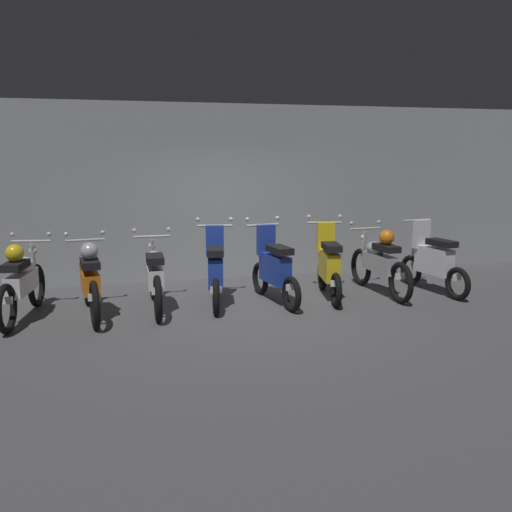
{
  "coord_description": "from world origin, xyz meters",
  "views": [
    {
      "loc": [
        -1.94,
        -7.75,
        2.26
      ],
      "look_at": [
        0.15,
        0.3,
        0.75
      ],
      "focal_mm": 39.25,
      "sensor_mm": 36.0,
      "label": 1
    }
  ],
  "objects_px": {
    "motorbike_slot_0": "(22,282)",
    "motorbike_slot_1": "(90,280)",
    "motorbike_slot_6": "(380,262)",
    "motorbike_slot_4": "(274,269)",
    "motorbike_slot_3": "(215,270)",
    "motorbike_slot_2": "(155,276)",
    "motorbike_slot_7": "(432,261)",
    "motorbike_slot_5": "(329,265)"
  },
  "relations": [
    {
      "from": "motorbike_slot_6",
      "to": "motorbike_slot_4",
      "type": "bearing_deg",
      "value": -177.51
    },
    {
      "from": "motorbike_slot_1",
      "to": "motorbike_slot_6",
      "type": "distance_m",
      "value": 4.56
    },
    {
      "from": "motorbike_slot_0",
      "to": "motorbike_slot_4",
      "type": "xyz_separation_m",
      "value": [
        3.63,
        -0.01,
        -0.0
      ]
    },
    {
      "from": "motorbike_slot_0",
      "to": "motorbike_slot_5",
      "type": "relative_size",
      "value": 1.16
    },
    {
      "from": "motorbike_slot_1",
      "to": "motorbike_slot_7",
      "type": "distance_m",
      "value": 5.46
    },
    {
      "from": "motorbike_slot_4",
      "to": "motorbike_slot_6",
      "type": "xyz_separation_m",
      "value": [
        1.83,
        0.08,
        0.0
      ]
    },
    {
      "from": "motorbike_slot_2",
      "to": "motorbike_slot_4",
      "type": "xyz_separation_m",
      "value": [
        1.81,
        -0.06,
        0.04
      ]
    },
    {
      "from": "motorbike_slot_0",
      "to": "motorbike_slot_1",
      "type": "height_order",
      "value": "same"
    },
    {
      "from": "motorbike_slot_0",
      "to": "motorbike_slot_6",
      "type": "relative_size",
      "value": 0.99
    },
    {
      "from": "motorbike_slot_7",
      "to": "motorbike_slot_3",
      "type": "bearing_deg",
      "value": 177.94
    },
    {
      "from": "motorbike_slot_3",
      "to": "motorbike_slot_6",
      "type": "relative_size",
      "value": 0.86
    },
    {
      "from": "motorbike_slot_2",
      "to": "motorbike_slot_4",
      "type": "relative_size",
      "value": 1.16
    },
    {
      "from": "motorbike_slot_0",
      "to": "motorbike_slot_1",
      "type": "distance_m",
      "value": 0.91
    },
    {
      "from": "motorbike_slot_1",
      "to": "motorbike_slot_3",
      "type": "distance_m",
      "value": 1.84
    },
    {
      "from": "motorbike_slot_0",
      "to": "motorbike_slot_3",
      "type": "bearing_deg",
      "value": 2.04
    },
    {
      "from": "motorbike_slot_3",
      "to": "motorbike_slot_4",
      "type": "relative_size",
      "value": 1.0
    },
    {
      "from": "motorbike_slot_0",
      "to": "motorbike_slot_7",
      "type": "xyz_separation_m",
      "value": [
        6.37,
        -0.03,
        -0.0
      ]
    },
    {
      "from": "motorbike_slot_1",
      "to": "motorbike_slot_7",
      "type": "bearing_deg",
      "value": 0.71
    },
    {
      "from": "motorbike_slot_1",
      "to": "motorbike_slot_7",
      "type": "height_order",
      "value": "motorbike_slot_7"
    },
    {
      "from": "motorbike_slot_2",
      "to": "motorbike_slot_5",
      "type": "bearing_deg",
      "value": -0.07
    },
    {
      "from": "motorbike_slot_5",
      "to": "motorbike_slot_2",
      "type": "bearing_deg",
      "value": 179.93
    },
    {
      "from": "motorbike_slot_0",
      "to": "motorbike_slot_3",
      "type": "distance_m",
      "value": 2.74
    },
    {
      "from": "motorbike_slot_4",
      "to": "motorbike_slot_0",
      "type": "bearing_deg",
      "value": 179.84
    },
    {
      "from": "motorbike_slot_2",
      "to": "motorbike_slot_3",
      "type": "xyz_separation_m",
      "value": [
        0.92,
        0.05,
        0.04
      ]
    },
    {
      "from": "motorbike_slot_0",
      "to": "motorbike_slot_4",
      "type": "relative_size",
      "value": 1.16
    },
    {
      "from": "motorbike_slot_6",
      "to": "motorbike_slot_0",
      "type": "bearing_deg",
      "value": -179.27
    },
    {
      "from": "motorbike_slot_1",
      "to": "motorbike_slot_4",
      "type": "xyz_separation_m",
      "value": [
        2.73,
        0.09,
        -0.0
      ]
    },
    {
      "from": "motorbike_slot_3",
      "to": "motorbike_slot_5",
      "type": "height_order",
      "value": "same"
    },
    {
      "from": "motorbike_slot_1",
      "to": "motorbike_slot_4",
      "type": "distance_m",
      "value": 2.73
    },
    {
      "from": "motorbike_slot_2",
      "to": "motorbike_slot_7",
      "type": "xyz_separation_m",
      "value": [
        4.55,
        -0.08,
        0.03
      ]
    },
    {
      "from": "motorbike_slot_0",
      "to": "motorbike_slot_3",
      "type": "height_order",
      "value": "motorbike_slot_3"
    },
    {
      "from": "motorbike_slot_0",
      "to": "motorbike_slot_5",
      "type": "xyz_separation_m",
      "value": [
        4.56,
        0.04,
        -0.0
      ]
    },
    {
      "from": "motorbike_slot_3",
      "to": "motorbike_slot_6",
      "type": "height_order",
      "value": "motorbike_slot_3"
    },
    {
      "from": "motorbike_slot_2",
      "to": "motorbike_slot_4",
      "type": "height_order",
      "value": "motorbike_slot_4"
    },
    {
      "from": "motorbike_slot_3",
      "to": "motorbike_slot_6",
      "type": "bearing_deg",
      "value": -0.6
    },
    {
      "from": "motorbike_slot_0",
      "to": "motorbike_slot_6",
      "type": "distance_m",
      "value": 5.46
    },
    {
      "from": "motorbike_slot_1",
      "to": "motorbike_slot_0",
      "type": "bearing_deg",
      "value": 173.66
    },
    {
      "from": "motorbike_slot_0",
      "to": "motorbike_slot_3",
      "type": "relative_size",
      "value": 1.16
    },
    {
      "from": "motorbike_slot_5",
      "to": "motorbike_slot_6",
      "type": "relative_size",
      "value": 0.85
    },
    {
      "from": "motorbike_slot_1",
      "to": "motorbike_slot_4",
      "type": "bearing_deg",
      "value": 1.91
    },
    {
      "from": "motorbike_slot_2",
      "to": "motorbike_slot_6",
      "type": "bearing_deg",
      "value": 0.36
    },
    {
      "from": "motorbike_slot_4",
      "to": "motorbike_slot_2",
      "type": "bearing_deg",
      "value": 178.22
    }
  ]
}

